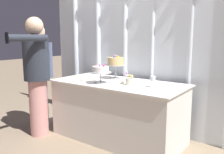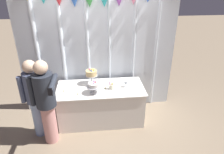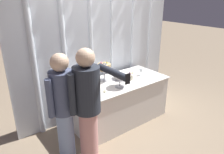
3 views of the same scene
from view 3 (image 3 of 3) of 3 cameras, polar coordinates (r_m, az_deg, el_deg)
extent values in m
plane|color=gray|center=(4.09, 2.56, -11.62)|extent=(24.00, 24.00, 0.00)
cube|color=silver|center=(4.02, -3.03, 9.44)|extent=(3.30, 0.04, 2.79)
cylinder|color=silver|center=(3.46, -20.16, 6.14)|extent=(0.09, 0.09, 2.79)
cylinder|color=silver|center=(3.63, -12.59, 7.65)|extent=(0.09, 0.09, 2.79)
cylinder|color=silver|center=(3.88, -5.57, 8.92)|extent=(0.07, 0.07, 2.79)
cylinder|color=silver|center=(4.13, -0.18, 9.80)|extent=(0.05, 0.05, 2.79)
cylinder|color=silver|center=(4.46, 5.31, 10.61)|extent=(0.05, 0.05, 2.79)
cylinder|color=silver|center=(4.81, 9.70, 11.18)|extent=(0.06, 0.06, 2.79)
cube|color=white|center=(3.96, 1.72, -6.40)|extent=(1.71, 0.78, 0.76)
cube|color=white|center=(3.80, 1.78, -1.23)|extent=(1.76, 0.83, 0.01)
cylinder|color=#B2B2B7|center=(3.83, -2.01, -0.77)|extent=(0.17, 0.17, 0.01)
cylinder|color=#B2B2B7|center=(3.80, -2.03, 0.56)|extent=(0.02, 0.02, 0.18)
cylinder|color=#B2B2B7|center=(3.77, -2.05, 1.89)|extent=(0.25, 0.25, 0.01)
cylinder|color=#DBB775|center=(3.75, -2.06, 2.71)|extent=(0.23, 0.23, 0.10)
cone|color=yellow|center=(3.74, -1.36, 3.88)|extent=(0.03, 0.03, 0.04)
sphere|color=orange|center=(3.75, -2.10, 3.75)|extent=(0.02, 0.02, 0.02)
sphere|color=pink|center=(3.73, -2.80, 3.77)|extent=(0.04, 0.04, 0.04)
sphere|color=blue|center=(3.70, -2.11, 3.53)|extent=(0.02, 0.02, 0.02)
cone|color=blue|center=(3.69, -1.60, 3.59)|extent=(0.03, 0.03, 0.04)
cylinder|color=#B2B2B7|center=(3.58, 2.02, -2.48)|extent=(0.16, 0.16, 0.01)
cylinder|color=#B2B2B7|center=(3.55, 2.03, -1.48)|extent=(0.02, 0.02, 0.12)
cylinder|color=#B2B2B7|center=(3.52, 2.05, -0.47)|extent=(0.28, 0.28, 0.01)
cylinder|color=white|center=(3.51, 2.06, 0.14)|extent=(0.21, 0.21, 0.07)
sphere|color=#DB333D|center=(3.52, 2.45, 1.06)|extent=(0.03, 0.03, 0.03)
cone|color=purple|center=(3.54, 1.54, 1.34)|extent=(0.03, 0.03, 0.04)
sphere|color=pink|center=(3.45, 1.39, 0.56)|extent=(0.02, 0.02, 0.02)
cone|color=purple|center=(3.48, 2.35, 0.86)|extent=(0.03, 0.03, 0.04)
cylinder|color=silver|center=(4.10, 7.52, 0.51)|extent=(0.06, 0.06, 0.00)
cylinder|color=silver|center=(4.09, 7.55, 1.02)|extent=(0.01, 0.01, 0.07)
cylinder|color=silver|center=(4.06, 7.59, 1.86)|extent=(0.06, 0.06, 0.06)
cylinder|color=beige|center=(3.86, 4.87, -0.11)|extent=(0.09, 0.09, 0.08)
sphere|color=#CC9EC6|center=(3.79, 4.86, 0.74)|extent=(0.03, 0.03, 0.03)
sphere|color=#CC9EC6|center=(3.80, 4.59, 1.23)|extent=(0.03, 0.03, 0.03)
sphere|color=white|center=(3.82, 4.48, 0.82)|extent=(0.04, 0.04, 0.04)
sphere|color=#E5C666|center=(3.83, 5.41, 1.05)|extent=(0.03, 0.03, 0.03)
sphere|color=white|center=(3.82, 4.17, 0.80)|extent=(0.02, 0.02, 0.02)
sphere|color=#E5C666|center=(3.87, 4.90, 0.95)|extent=(0.04, 0.04, 0.04)
cylinder|color=beige|center=(3.37, -7.17, -4.20)|extent=(0.04, 0.04, 0.02)
sphere|color=#F9CC4C|center=(3.36, -7.19, -3.89)|extent=(0.01, 0.01, 0.01)
cylinder|color=beige|center=(3.39, -1.91, -3.81)|extent=(0.05, 0.05, 0.02)
sphere|color=#F9CC4C|center=(3.39, -1.91, -3.52)|extent=(0.01, 0.01, 0.01)
cylinder|color=beige|center=(3.82, 3.32, -0.85)|extent=(0.05, 0.05, 0.02)
sphere|color=#F9CC4C|center=(3.81, 3.32, -0.58)|extent=(0.01, 0.01, 0.01)
cylinder|color=#93ADD6|center=(3.18, -11.89, -14.79)|extent=(0.28, 0.28, 0.75)
cylinder|color=#4C5675|center=(2.85, -12.90, -3.97)|extent=(0.39, 0.39, 0.57)
sphere|color=beige|center=(2.70, -13.60, 3.73)|extent=(0.23, 0.23, 0.23)
cylinder|color=#4C5675|center=(2.74, -15.95, -5.47)|extent=(0.08, 0.08, 0.50)
cylinder|color=#4C5675|center=(2.97, -10.07, -2.77)|extent=(0.08, 0.08, 0.50)
cylinder|color=#D6938E|center=(3.11, -6.04, -15.03)|extent=(0.26, 0.26, 0.78)
cylinder|color=#282D38|center=(2.75, -6.61, -3.35)|extent=(0.36, 0.36, 0.61)
sphere|color=beige|center=(2.60, -7.00, 5.06)|extent=(0.23, 0.23, 0.23)
cylinder|color=#282D38|center=(2.65, -10.41, -4.66)|extent=(0.08, 0.08, 0.53)
cylinder|color=#282D38|center=(2.57, 0.19, 1.28)|extent=(0.08, 0.53, 0.08)
cube|color=black|center=(2.38, 4.13, -0.49)|extent=(0.06, 0.01, 0.12)
camera|label=1|loc=(4.06, 48.05, 1.68)|focal=37.88mm
camera|label=2|loc=(2.36, 83.23, 18.23)|focal=33.15mm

